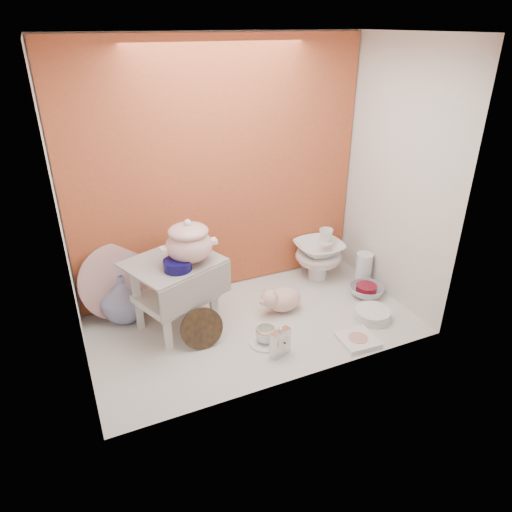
{
  "coord_description": "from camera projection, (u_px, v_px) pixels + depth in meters",
  "views": [
    {
      "loc": [
        -0.89,
        -2.0,
        1.54
      ],
      "look_at": [
        0.02,
        0.02,
        0.42
      ],
      "focal_mm": 32.57,
      "sensor_mm": 36.0,
      "label": 1
    }
  ],
  "objects": [
    {
      "name": "gold_rim_teacup",
      "position": [
        266.0,
        335.0,
        2.46
      ],
      "size": [
        0.14,
        0.14,
        0.09
      ],
      "primitive_type": "imported",
      "rotation": [
        0.0,
        0.0,
        0.29
      ],
      "color": "white",
      "rests_on": "teacup_saucer"
    },
    {
      "name": "soup_tureen",
      "position": [
        189.0,
        241.0,
        2.39
      ],
      "size": [
        0.35,
        0.35,
        0.25
      ],
      "primitive_type": null,
      "rotation": [
        0.0,
        0.0,
        -0.28
      ],
      "color": "white",
      "rests_on": "step_stool"
    },
    {
      "name": "teacup_saucer",
      "position": [
        266.0,
        342.0,
        2.49
      ],
      "size": [
        0.23,
        0.23,
        0.01
      ],
      "primitive_type": "cylinder",
      "rotation": [
        0.0,
        0.0,
        0.34
      ],
      "color": "white",
      "rests_on": "ground"
    },
    {
      "name": "lattice_dish",
      "position": [
        358.0,
        340.0,
        2.49
      ],
      "size": [
        0.2,
        0.2,
        0.03
      ],
      "primitive_type": "cube",
      "rotation": [
        0.0,
        0.0,
        -0.06
      ],
      "color": "white",
      "rests_on": "ground"
    },
    {
      "name": "crystal_bowl",
      "position": [
        366.0,
        291.0,
        2.91
      ],
      "size": [
        0.28,
        0.28,
        0.07
      ],
      "primitive_type": "imported",
      "rotation": [
        0.0,
        0.0,
        -0.41
      ],
      "color": "silver",
      "rests_on": "ground"
    },
    {
      "name": "step_stool",
      "position": [
        175.0,
        294.0,
        2.55
      ],
      "size": [
        0.58,
        0.54,
        0.41
      ],
      "primitive_type": null,
      "rotation": [
        0.0,
        0.0,
        0.38
      ],
      "color": "silver",
      "rests_on": "ground"
    },
    {
      "name": "blue_white_vase",
      "position": [
        123.0,
        298.0,
        2.64
      ],
      "size": [
        0.35,
        0.35,
        0.28
      ],
      "primitive_type": "imported",
      "rotation": [
        0.0,
        0.0,
        -0.43
      ],
      "color": "silver",
      "rests_on": "ground"
    },
    {
      "name": "lacquer_tray",
      "position": [
        202.0,
        329.0,
        2.42
      ],
      "size": [
        0.23,
        0.07,
        0.22
      ],
      "primitive_type": null,
      "rotation": [
        0.0,
        0.0,
        -0.02
      ],
      "color": "black",
      "rests_on": "ground"
    },
    {
      "name": "niche_shell",
      "position": [
        240.0,
        155.0,
        2.37
      ],
      "size": [
        1.86,
        1.03,
        1.53
      ],
      "color": "#C74C31",
      "rests_on": "ground"
    },
    {
      "name": "porcelain_tower",
      "position": [
        319.0,
        254.0,
        3.05
      ],
      "size": [
        0.31,
        0.31,
        0.35
      ],
      "primitive_type": null,
      "rotation": [
        0.0,
        0.0,
        0.01
      ],
      "color": "white",
      "rests_on": "ground"
    },
    {
      "name": "cobalt_bowl",
      "position": [
        178.0,
        265.0,
        2.37
      ],
      "size": [
        0.16,
        0.16,
        0.05
      ],
      "primitive_type": "cylinder",
      "rotation": [
        0.0,
        0.0,
        -0.06
      ],
      "color": "#0D0948",
      "rests_on": "step_stool"
    },
    {
      "name": "clear_glass_vase",
      "position": [
        364.0,
        269.0,
        3.01
      ],
      "size": [
        0.13,
        0.13,
        0.21
      ],
      "primitive_type": "cylinder",
      "rotation": [
        0.0,
        0.0,
        0.32
      ],
      "color": "silver",
      "rests_on": "ground"
    },
    {
      "name": "floral_platter",
      "position": [
        118.0,
        281.0,
        2.65
      ],
      "size": [
        0.46,
        0.23,
        0.43
      ],
      "primitive_type": null,
      "rotation": [
        0.0,
        0.0,
        0.2
      ],
      "color": "silver",
      "rests_on": "ground"
    },
    {
      "name": "ground",
      "position": [
        254.0,
        324.0,
        2.65
      ],
      "size": [
        1.8,
        1.8,
        0.0
      ],
      "primitive_type": "plane",
      "color": "silver",
      "rests_on": "ground"
    },
    {
      "name": "dinner_plate_stack",
      "position": [
        372.0,
        314.0,
        2.68
      ],
      "size": [
        0.23,
        0.23,
        0.06
      ],
      "primitive_type": "cylinder",
      "rotation": [
        0.0,
        0.0,
        -0.05
      ],
      "color": "white",
      "rests_on": "ground"
    },
    {
      "name": "mantel_clock",
      "position": [
        280.0,
        341.0,
        2.36
      ],
      "size": [
        0.12,
        0.07,
        0.17
      ],
      "primitive_type": "cube",
      "rotation": [
        0.0,
        0.0,
        0.31
      ],
      "color": "silver",
      "rests_on": "ground"
    },
    {
      "name": "plush_pig",
      "position": [
        284.0,
        299.0,
        2.73
      ],
      "size": [
        0.31,
        0.25,
        0.16
      ],
      "primitive_type": "ellipsoid",
      "rotation": [
        0.0,
        0.0,
        -0.29
      ],
      "color": "beige",
      "rests_on": "ground"
    }
  ]
}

